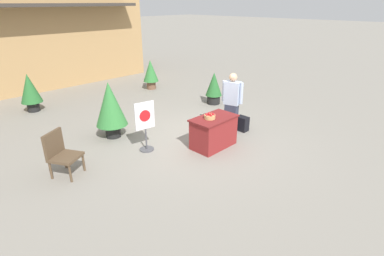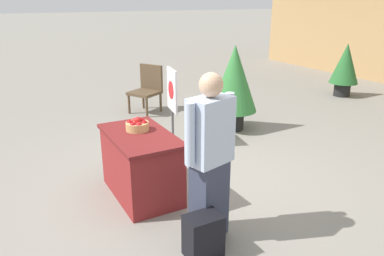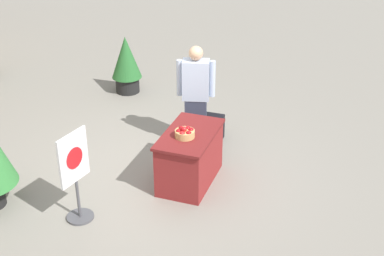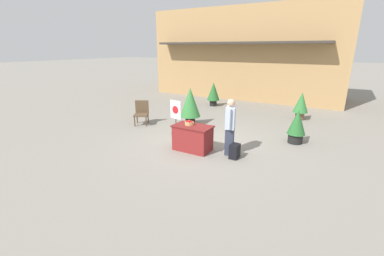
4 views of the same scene
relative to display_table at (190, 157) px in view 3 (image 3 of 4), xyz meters
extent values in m
plane|color=gray|center=(0.08, 0.68, -0.40)|extent=(120.00, 120.00, 0.00)
cube|color=maroon|center=(0.00, 0.00, -0.02)|extent=(1.12, 0.65, 0.75)
cube|color=maroon|center=(0.00, 0.00, 0.37)|extent=(1.19, 0.69, 0.04)
cylinder|color=tan|center=(-0.13, 0.02, 0.44)|extent=(0.28, 0.28, 0.10)
sphere|color=red|center=(-0.05, 0.01, 0.48)|extent=(0.08, 0.08, 0.08)
sphere|color=#A30F14|center=(-0.08, 0.10, 0.48)|extent=(0.08, 0.08, 0.08)
sphere|color=#A30F14|center=(-0.18, 0.10, 0.48)|extent=(0.08, 0.08, 0.08)
sphere|color=red|center=(-0.22, 0.03, 0.48)|extent=(0.08, 0.08, 0.08)
sphere|color=#A30F14|center=(-0.18, -0.05, 0.48)|extent=(0.08, 0.08, 0.08)
sphere|color=#A30F14|center=(-0.08, -0.05, 0.48)|extent=(0.08, 0.08, 0.08)
sphere|color=red|center=(-0.14, 0.03, 0.52)|extent=(0.08, 0.08, 0.08)
sphere|color=#A30F14|center=(-0.15, 0.04, 0.52)|extent=(0.08, 0.08, 0.08)
cube|color=#33384C|center=(1.10, 0.29, 0.01)|extent=(0.32, 0.39, 0.81)
cube|color=silver|center=(1.10, 0.29, 0.73)|extent=(0.36, 0.47, 0.64)
sphere|color=tan|center=(1.10, 0.29, 1.17)|extent=(0.22, 0.22, 0.22)
cylinder|color=silver|center=(1.17, 0.04, 0.76)|extent=(0.09, 0.09, 0.59)
cylinder|color=silver|center=(1.04, 0.54, 0.76)|extent=(0.09, 0.09, 0.59)
cube|color=black|center=(1.36, 0.08, -0.19)|extent=(0.24, 0.34, 0.42)
cylinder|color=#4C4C51|center=(-1.33, 1.06, -0.38)|extent=(0.36, 0.36, 0.03)
cylinder|color=#4C4C51|center=(-1.33, 1.06, -0.09)|extent=(0.04, 0.04, 0.55)
cube|color=silver|center=(-1.33, 1.06, 0.52)|extent=(0.51, 0.12, 0.68)
cylinder|color=red|center=(-1.33, 1.04, 0.52)|extent=(0.28, 0.06, 0.29)
cylinder|color=black|center=(2.68, 2.29, -0.24)|extent=(0.47, 0.47, 0.31)
cone|color=#28662D|center=(2.68, 2.29, 0.33)|extent=(0.59, 0.59, 0.83)
camera|label=1|loc=(-5.35, -4.46, 3.05)|focal=28.00mm
camera|label=2|loc=(3.91, -1.43, 1.91)|focal=35.00mm
camera|label=3|loc=(-6.23, -2.24, 3.91)|focal=50.00mm
camera|label=4|loc=(3.75, -6.50, 2.68)|focal=24.00mm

